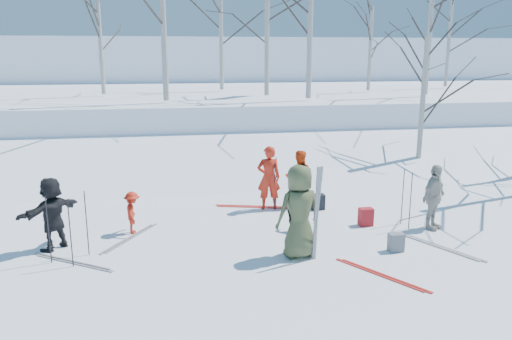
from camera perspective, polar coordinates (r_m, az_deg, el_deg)
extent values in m
plane|color=white|center=(10.66, 1.38, -8.65)|extent=(120.00, 120.00, 0.00)
cube|color=white|center=(17.24, -3.10, 0.39)|extent=(70.00, 9.49, 4.12)
cube|color=white|center=(26.94, -5.64, 6.81)|extent=(70.00, 18.00, 2.20)
cube|color=white|center=(47.79, -7.58, 10.72)|extent=(90.00, 30.00, 6.00)
imported|color=#424B2D|center=(9.86, 4.96, -4.74)|extent=(1.03, 0.78, 1.88)
imported|color=red|center=(12.87, 1.47, -0.89)|extent=(0.64, 0.45, 1.67)
imported|color=#D54010|center=(13.20, 4.93, -0.95)|extent=(0.85, 0.73, 1.50)
imported|color=red|center=(11.56, -13.93, -4.75)|extent=(0.40, 0.65, 0.96)
imported|color=beige|center=(12.11, 19.66, -2.94)|extent=(0.95, 0.80, 1.52)
imported|color=black|center=(11.07, -22.26, -4.62)|extent=(1.28, 1.36, 1.53)
imported|color=black|center=(11.40, 4.86, -5.84)|extent=(0.65, 0.60, 0.52)
cube|color=silver|center=(9.70, 6.91, -5.02)|extent=(0.08, 0.16, 1.90)
cube|color=silver|center=(9.75, 6.97, -4.92)|extent=(0.15, 0.23, 1.89)
cylinder|color=black|center=(12.84, 2.15, -1.68)|extent=(0.02, 0.02, 1.34)
cylinder|color=black|center=(12.26, 16.41, -2.96)|extent=(0.02, 0.02, 1.34)
cylinder|color=black|center=(10.39, -22.64, -6.35)|extent=(0.02, 0.02, 1.34)
cylinder|color=black|center=(11.94, 17.24, -3.44)|extent=(0.02, 0.02, 1.34)
cylinder|color=black|center=(10.52, -18.79, -5.80)|extent=(0.02, 0.02, 1.34)
cylinder|color=black|center=(10.06, -20.45, -6.79)|extent=(0.02, 0.02, 1.34)
cylinder|color=black|center=(13.11, 2.30, -1.38)|extent=(0.02, 0.02, 1.34)
cube|color=maroon|center=(12.07, 12.44, -5.25)|extent=(0.32, 0.22, 0.42)
cube|color=slate|center=(10.71, 15.71, -7.96)|extent=(0.30, 0.20, 0.38)
cube|color=black|center=(13.09, 7.06, -3.63)|extent=(0.34, 0.24, 0.40)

